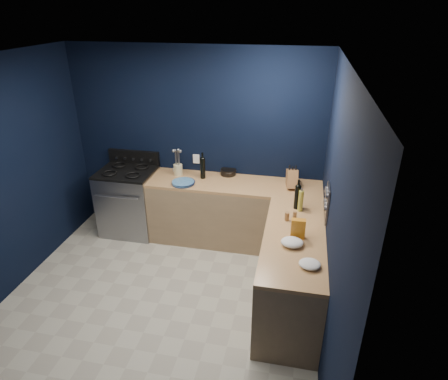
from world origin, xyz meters
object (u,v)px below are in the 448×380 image
(gas_range, at_px, (130,202))
(crouton_bag, at_px, (298,229))
(plate_stack, at_px, (183,183))
(utensil_crock, at_px, (178,170))
(knife_block, at_px, (292,179))

(gas_range, relative_size, crouton_bag, 4.42)
(crouton_bag, bearing_deg, plate_stack, 144.64)
(utensil_crock, xyz_separation_m, crouton_bag, (1.67, -1.27, 0.03))
(plate_stack, relative_size, utensil_crock, 1.92)
(gas_range, distance_m, crouton_bag, 2.71)
(plate_stack, height_order, utensil_crock, utensil_crock)
(gas_range, bearing_deg, crouton_bag, -25.60)
(plate_stack, height_order, knife_block, knife_block)
(plate_stack, bearing_deg, gas_range, 170.19)
(utensil_crock, height_order, crouton_bag, crouton_bag)
(utensil_crock, bearing_deg, gas_range, -170.15)
(crouton_bag, bearing_deg, knife_block, 93.41)
(plate_stack, distance_m, knife_block, 1.42)
(gas_range, bearing_deg, knife_block, 1.13)
(knife_block, height_order, crouton_bag, knife_block)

